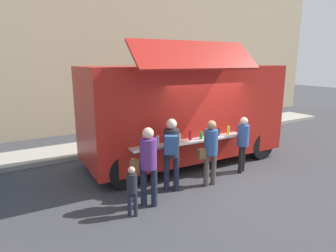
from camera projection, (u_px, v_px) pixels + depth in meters
name	position (u px, v px, depth m)	size (l,w,h in m)	color
ground_plane	(220.00, 181.00, 7.57)	(60.00, 60.00, 0.00)	#38383D
curb_strip	(35.00, 157.00, 9.20)	(28.00, 1.60, 0.15)	#9E998E
building_behind	(36.00, 14.00, 11.86)	(32.00, 2.40, 10.02)	tan
food_truck_main	(184.00, 111.00, 8.73)	(6.12, 3.31, 3.58)	#AF1F18
trash_bin	(229.00, 121.00, 13.02)	(0.60, 0.60, 0.86)	#2D6237
customer_front_ordering	(210.00, 148.00, 7.08)	(0.55, 0.34, 1.68)	#4E4945
customer_mid_with_backpack	(171.00, 148.00, 6.72)	(0.51, 0.58, 1.79)	#1F2138
customer_rear_waiting	(148.00, 160.00, 6.04)	(0.52, 0.49, 1.76)	#1C2437
customer_extra_browsing	(243.00, 140.00, 7.98)	(0.32, 0.32, 1.59)	black
child_near_queue	(132.00, 187.00, 5.73)	(0.22, 0.22, 1.06)	#1F2435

